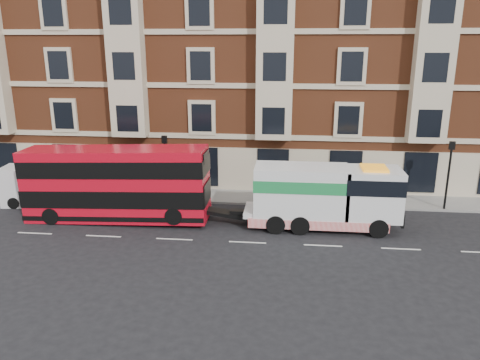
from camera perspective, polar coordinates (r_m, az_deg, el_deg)
name	(u,v)px	position (r m, az deg, el deg)	size (l,w,h in m)	color
ground	(247,242)	(25.26, 0.91, -7.61)	(120.00, 120.00, 0.00)	black
sidewalk	(257,197)	(32.21, 2.10, -2.10)	(90.00, 3.00, 0.15)	slate
victorian_terrace	(272,46)	(38.04, 3.86, 16.00)	(45.00, 12.00, 20.40)	brown
lamp_post_west	(165,163)	(31.21, -9.08, 2.07)	(0.35, 0.15, 4.35)	black
lamp_post_east	(449,170)	(31.78, 24.12, 1.08)	(0.35, 0.15, 4.35)	black
double_decker_bus	(116,183)	(28.55, -14.86, -0.34)	(10.88, 2.50, 4.40)	red
tow_truck	(322,196)	(26.92, 9.99, -1.94)	(8.71, 2.57, 3.63)	silver
box_van	(42,186)	(33.38, -22.96, -0.65)	(5.07, 2.49, 2.54)	silver
pedestrian	(150,188)	(31.95, -10.93, -0.99)	(0.55, 0.36, 1.52)	black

